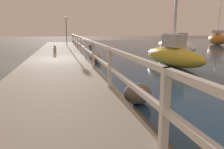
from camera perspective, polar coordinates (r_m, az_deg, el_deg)
The scene contains 11 objects.
ground_plane at distance 12.22m, azimuth -13.94°, elevation 2.30°, with size 120.00×120.00×0.00m, color #4C473D.
dock_walkway at distance 12.20m, azimuth -13.98°, elevation 3.13°, with size 3.21×36.00×0.36m.
railing at distance 12.16m, azimuth -7.02°, elevation 7.72°, with size 0.10×32.50×1.08m.
boulder_water_edge at distance 5.69m, azimuth 6.70°, elevation -4.96°, with size 0.73×0.65×0.55m.
boulder_mid_strip at distance 13.36m, azimuth -4.47°, elevation 4.49°, with size 0.70×0.63×0.52m.
boulder_upstream at distance 23.77m, azimuth -5.46°, elevation 7.43°, with size 0.60×0.54×0.45m.
mooring_bollard at distance 15.43m, azimuth -14.73°, elevation 6.42°, with size 0.20×0.20×0.52m.
dock_lamp at distance 22.37m, azimuth -11.91°, elevation 12.84°, with size 0.28×0.28×2.80m.
sailboat_yellow at distance 12.00m, azimuth 15.61°, elevation 5.04°, with size 1.77×4.57×5.18m.
sailboat_white at distance 18.81m, azimuth 16.06°, elevation 7.45°, with size 1.21×5.93×5.85m.
sailboat_orange at distance 32.10m, azimuth 25.81°, elevation 8.44°, with size 1.50×3.11×6.21m.
Camera 1 is at (0.31, -12.08, 1.87)m, focal length 35.00 mm.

